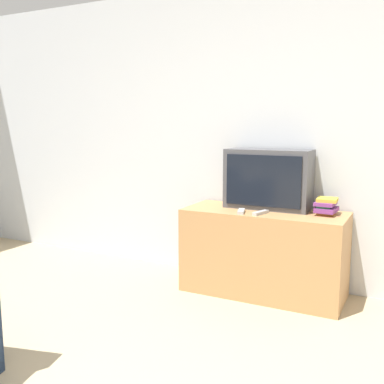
% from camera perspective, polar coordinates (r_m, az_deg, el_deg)
% --- Properties ---
extents(wall_back, '(9.00, 0.06, 2.60)m').
position_cam_1_polar(wall_back, '(4.10, 4.48, 7.26)').
color(wall_back, silver).
rests_on(wall_back, ground_plane).
extents(tv_stand, '(1.30, 0.54, 0.70)m').
position_cam_1_polar(tv_stand, '(3.78, 9.07, -7.57)').
color(tv_stand, tan).
rests_on(tv_stand, ground_plane).
extents(television, '(0.70, 0.30, 0.49)m').
position_cam_1_polar(television, '(3.78, 9.66, 1.64)').
color(television, '#4C4C51').
rests_on(television, tv_stand).
extents(book_stack, '(0.17, 0.22, 0.13)m').
position_cam_1_polar(book_stack, '(3.65, 16.68, -1.74)').
color(book_stack, '#995623').
rests_on(book_stack, tv_stand).
extents(remote_on_stand, '(0.09, 0.18, 0.02)m').
position_cam_1_polar(remote_on_stand, '(3.56, 8.71, -2.61)').
color(remote_on_stand, '#B7B7B7').
rests_on(remote_on_stand, tv_stand).
extents(remote_secondary, '(0.09, 0.16, 0.02)m').
position_cam_1_polar(remote_secondary, '(3.59, 6.27, -2.45)').
color(remote_secondary, '#B7B7B7').
rests_on(remote_secondary, tv_stand).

